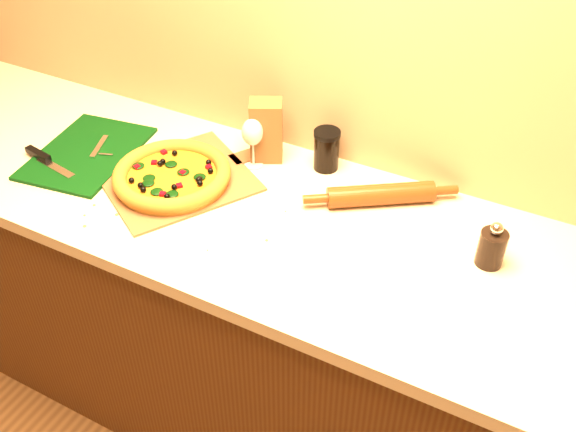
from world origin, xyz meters
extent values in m
plane|color=#9E8460|center=(0.00, 1.75, 1.35)|extent=(4.00, 0.00, 4.00)
cube|color=#4C2710|center=(0.00, 1.43, 0.43)|extent=(2.80, 0.65, 0.86)
cube|color=beige|center=(0.00, 1.43, 0.88)|extent=(2.84, 0.68, 0.04)
cube|color=brown|center=(-0.39, 1.44, 0.90)|extent=(0.50, 0.51, 0.01)
cube|color=brown|center=(-0.26, 1.65, 0.90)|extent=(0.13, 0.16, 0.01)
cylinder|color=#B2762C|center=(-0.39, 1.42, 0.92)|extent=(0.31, 0.31, 0.02)
cylinder|color=gold|center=(-0.39, 1.42, 0.93)|extent=(0.26, 0.26, 0.01)
torus|color=brown|center=(-0.39, 1.42, 0.93)|extent=(0.33, 0.33, 0.04)
ellipsoid|color=black|center=(-0.34, 1.45, 0.93)|extent=(0.03, 0.03, 0.01)
sphere|color=black|center=(-0.43, 1.40, 0.94)|extent=(0.02, 0.02, 0.02)
cube|color=maroon|center=(-0.37, 1.37, 0.94)|extent=(0.02, 0.02, 0.01)
cube|color=#05330B|center=(-0.71, 1.42, 0.91)|extent=(0.32, 0.41, 0.01)
cube|color=silver|center=(-0.68, 1.45, 0.92)|extent=(0.06, 0.12, 0.01)
cylinder|color=silver|center=(-0.64, 1.43, 0.91)|extent=(0.04, 0.02, 0.01)
cube|color=silver|center=(-0.73, 1.31, 0.91)|extent=(0.15, 0.05, 0.00)
cube|color=black|center=(-0.81, 1.33, 0.92)|extent=(0.10, 0.04, 0.02)
cylinder|color=black|center=(0.47, 1.51, 0.95)|extent=(0.07, 0.07, 0.09)
sphere|color=silver|center=(0.47, 1.51, 1.01)|extent=(0.03, 0.03, 0.03)
cylinder|color=#56320E|center=(0.15, 1.60, 0.93)|extent=(0.27, 0.21, 0.06)
cylinder|color=#56320E|center=(0.30, 1.70, 0.93)|extent=(0.07, 0.06, 0.02)
cylinder|color=#56320E|center=(0.00, 1.51, 0.93)|extent=(0.07, 0.06, 0.02)
cylinder|color=silver|center=(-0.24, 1.60, 0.90)|extent=(0.05, 0.05, 0.00)
cylinder|color=silver|center=(-0.24, 1.60, 0.94)|extent=(0.01, 0.01, 0.07)
ellipsoid|color=silver|center=(-0.24, 1.60, 1.01)|extent=(0.06, 0.06, 0.08)
cube|color=brown|center=(-0.23, 1.66, 0.99)|extent=(0.12, 0.11, 0.18)
cylinder|color=black|center=(-0.05, 1.69, 0.95)|extent=(0.07, 0.07, 0.11)
cylinder|color=black|center=(-0.05, 1.69, 1.02)|extent=(0.08, 0.08, 0.01)
camera|label=1|loc=(0.56, 0.29, 1.96)|focal=40.00mm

